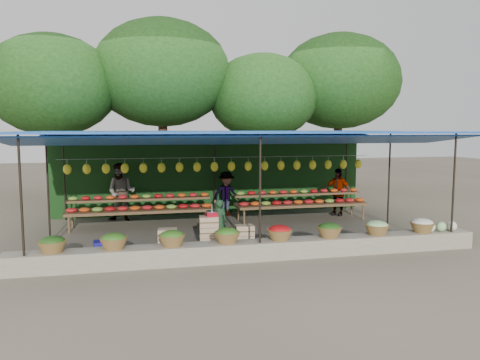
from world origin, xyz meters
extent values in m
plane|color=brown|center=(0.00, 0.00, 0.00)|extent=(60.00, 60.00, 0.00)
cube|color=#6D6457|center=(0.00, -2.75, 0.20)|extent=(10.60, 0.55, 0.40)
cylinder|color=black|center=(-4.80, -2.90, 1.40)|extent=(0.05, 0.05, 2.80)
cylinder|color=black|center=(0.00, -2.90, 1.40)|extent=(0.05, 0.05, 2.80)
cylinder|color=black|center=(4.80, -2.90, 1.40)|extent=(0.05, 0.05, 2.80)
cylinder|color=black|center=(-4.80, 0.00, 1.40)|extent=(0.05, 0.05, 2.80)
cylinder|color=black|center=(4.80, 0.00, 1.40)|extent=(0.05, 0.05, 2.80)
cylinder|color=black|center=(-4.80, 2.90, 1.40)|extent=(0.05, 0.05, 2.80)
cylinder|color=black|center=(0.00, 2.90, 1.40)|extent=(0.05, 0.05, 2.80)
cylinder|color=black|center=(4.80, 2.90, 1.40)|extent=(0.05, 0.05, 2.80)
cube|color=#164BAA|center=(0.00, 0.00, 2.80)|extent=(10.80, 6.60, 0.04)
cube|color=#164BAA|center=(0.00, -2.00, 2.62)|extent=(10.80, 2.19, 0.26)
cube|color=#164BAA|center=(0.00, 2.00, 2.62)|extent=(10.80, 2.19, 0.26)
cylinder|color=#AAA9AF|center=(0.00, 1.40, 2.02)|extent=(9.60, 0.01, 0.01)
ellipsoid|color=#FDF528|center=(-4.50, 1.40, 1.74)|extent=(0.23, 0.17, 0.30)
ellipsoid|color=#FDF528|center=(-3.97, 1.40, 1.74)|extent=(0.23, 0.17, 0.30)
ellipsoid|color=#FDF528|center=(-3.44, 1.40, 1.74)|extent=(0.23, 0.17, 0.30)
ellipsoid|color=#FDF528|center=(-2.91, 1.40, 1.74)|extent=(0.23, 0.17, 0.30)
ellipsoid|color=#FDF528|center=(-2.38, 1.40, 1.74)|extent=(0.23, 0.17, 0.30)
ellipsoid|color=#FDF528|center=(-1.85, 1.40, 1.74)|extent=(0.23, 0.17, 0.30)
ellipsoid|color=#FDF528|center=(-1.32, 1.40, 1.74)|extent=(0.23, 0.17, 0.30)
ellipsoid|color=#FDF528|center=(-0.79, 1.40, 1.74)|extent=(0.23, 0.17, 0.30)
ellipsoid|color=#FDF528|center=(-0.26, 1.40, 1.74)|extent=(0.23, 0.17, 0.30)
ellipsoid|color=#FDF528|center=(0.26, 1.40, 1.74)|extent=(0.23, 0.17, 0.30)
ellipsoid|color=#FDF528|center=(0.79, 1.40, 1.74)|extent=(0.23, 0.17, 0.30)
ellipsoid|color=#FDF528|center=(1.32, 1.40, 1.74)|extent=(0.23, 0.17, 0.30)
ellipsoid|color=#FDF528|center=(1.85, 1.40, 1.74)|extent=(0.23, 0.17, 0.30)
ellipsoid|color=#FDF528|center=(2.38, 1.40, 1.74)|extent=(0.23, 0.17, 0.30)
ellipsoid|color=#FDF528|center=(2.91, 1.40, 1.74)|extent=(0.23, 0.17, 0.30)
ellipsoid|color=#FDF528|center=(3.44, 1.40, 1.74)|extent=(0.23, 0.17, 0.30)
ellipsoid|color=#FDF528|center=(3.97, 1.40, 1.74)|extent=(0.23, 0.17, 0.30)
ellipsoid|color=#FDF528|center=(4.50, 1.40, 1.74)|extent=(0.23, 0.17, 0.30)
ellipsoid|color=#224B14|center=(-4.30, -2.75, 0.62)|extent=(0.52, 0.52, 0.23)
ellipsoid|color=#33661B|center=(-3.10, -2.75, 0.62)|extent=(0.52, 0.52, 0.23)
ellipsoid|color=#33661B|center=(-1.90, -2.75, 0.62)|extent=(0.52, 0.52, 0.23)
ellipsoid|color=#33661B|center=(-0.70, -2.75, 0.62)|extent=(0.52, 0.52, 0.23)
ellipsoid|color=#AE0E10|center=(0.50, -2.75, 0.62)|extent=(0.52, 0.52, 0.23)
ellipsoid|color=#224B14|center=(1.70, -2.75, 0.62)|extent=(0.52, 0.52, 0.23)
ellipsoid|color=#93C97D|center=(2.90, -2.75, 0.62)|extent=(0.52, 0.52, 0.23)
ellipsoid|color=beige|center=(4.10, -2.75, 0.62)|extent=(0.52, 0.52, 0.23)
cube|color=#193E16|center=(0.00, 3.15, 1.25)|extent=(10.60, 0.06, 2.50)
cylinder|color=#361F13|center=(-5.50, 5.80, 1.98)|extent=(0.36, 0.36, 3.97)
ellipsoid|color=#13350E|center=(-5.50, 5.80, 4.46)|extent=(4.77, 4.77, 3.69)
cylinder|color=#361F13|center=(-1.50, 6.20, 2.24)|extent=(0.36, 0.36, 4.48)
ellipsoid|color=#13350E|center=(-1.50, 6.20, 5.04)|extent=(5.39, 5.39, 4.17)
cylinder|color=#361F13|center=(2.50, 5.90, 1.86)|extent=(0.36, 0.36, 3.71)
ellipsoid|color=#13350E|center=(2.50, 5.90, 4.18)|extent=(4.47, 4.47, 3.45)
cylinder|color=#361F13|center=(6.00, 6.30, 2.18)|extent=(0.36, 0.36, 4.35)
ellipsoid|color=#13350E|center=(6.00, 6.30, 4.90)|extent=(5.24, 5.24, 4.05)
cube|color=#4E3B1F|center=(-2.50, 1.30, 0.50)|extent=(4.20, 0.95, 0.08)
cube|color=#4E3B1F|center=(-2.50, 1.60, 0.78)|extent=(4.20, 0.35, 0.06)
cylinder|color=#4E3B1F|center=(-4.45, 0.90, 0.25)|extent=(0.06, 0.06, 0.50)
cylinder|color=#4E3B1F|center=(-0.55, 0.90, 0.25)|extent=(0.06, 0.06, 0.50)
cylinder|color=#4E3B1F|center=(-4.45, 1.70, 0.25)|extent=(0.06, 0.06, 0.50)
cylinder|color=#4E3B1F|center=(-0.55, 1.70, 0.25)|extent=(0.06, 0.06, 0.50)
ellipsoid|color=red|center=(-4.40, 1.15, 0.60)|extent=(0.31, 0.26, 0.13)
ellipsoid|color=#76A231|center=(-4.40, 1.60, 0.87)|extent=(0.26, 0.22, 0.12)
ellipsoid|color=#CC4512|center=(-4.05, 1.15, 0.60)|extent=(0.31, 0.26, 0.13)
ellipsoid|color=#AE0E10|center=(-4.05, 1.60, 0.87)|extent=(0.26, 0.22, 0.12)
ellipsoid|color=#76A231|center=(-3.70, 1.15, 0.60)|extent=(0.31, 0.26, 0.13)
ellipsoid|color=red|center=(-3.70, 1.60, 0.87)|extent=(0.26, 0.22, 0.12)
ellipsoid|color=#AE0E10|center=(-3.35, 1.15, 0.60)|extent=(0.31, 0.26, 0.13)
ellipsoid|color=#CC4512|center=(-3.35, 1.60, 0.87)|extent=(0.26, 0.22, 0.12)
ellipsoid|color=red|center=(-3.00, 1.15, 0.60)|extent=(0.31, 0.26, 0.13)
ellipsoid|color=red|center=(-3.00, 1.60, 0.87)|extent=(0.26, 0.22, 0.12)
ellipsoid|color=#CC4512|center=(-2.65, 1.15, 0.60)|extent=(0.31, 0.26, 0.13)
ellipsoid|color=#CC4512|center=(-2.65, 1.60, 0.87)|extent=(0.26, 0.22, 0.12)
ellipsoid|color=red|center=(-2.30, 1.15, 0.60)|extent=(0.31, 0.26, 0.13)
ellipsoid|color=#76A231|center=(-2.30, 1.60, 0.87)|extent=(0.26, 0.22, 0.12)
ellipsoid|color=#CC4512|center=(-1.95, 1.15, 0.60)|extent=(0.31, 0.26, 0.13)
ellipsoid|color=#AE0E10|center=(-1.95, 1.60, 0.87)|extent=(0.26, 0.22, 0.12)
ellipsoid|color=#76A231|center=(-1.60, 1.15, 0.60)|extent=(0.31, 0.26, 0.13)
ellipsoid|color=red|center=(-1.60, 1.60, 0.87)|extent=(0.26, 0.22, 0.12)
ellipsoid|color=#AE0E10|center=(-1.25, 1.15, 0.60)|extent=(0.31, 0.26, 0.13)
ellipsoid|color=#CC4512|center=(-1.25, 1.60, 0.87)|extent=(0.26, 0.22, 0.12)
ellipsoid|color=red|center=(-0.90, 1.15, 0.60)|extent=(0.31, 0.26, 0.13)
ellipsoid|color=red|center=(-0.90, 1.60, 0.87)|extent=(0.26, 0.22, 0.12)
ellipsoid|color=#CC4512|center=(-0.55, 1.15, 0.60)|extent=(0.31, 0.26, 0.13)
ellipsoid|color=#CC4512|center=(-0.55, 1.60, 0.87)|extent=(0.26, 0.22, 0.12)
cube|color=#4E3B1F|center=(2.50, 1.30, 0.50)|extent=(4.20, 0.95, 0.08)
cube|color=#4E3B1F|center=(2.50, 1.60, 0.78)|extent=(4.20, 0.35, 0.06)
cylinder|color=#4E3B1F|center=(0.55, 0.90, 0.25)|extent=(0.06, 0.06, 0.50)
cylinder|color=#4E3B1F|center=(4.45, 0.90, 0.25)|extent=(0.06, 0.06, 0.50)
cylinder|color=#4E3B1F|center=(0.55, 1.70, 0.25)|extent=(0.06, 0.06, 0.50)
cylinder|color=#4E3B1F|center=(4.45, 1.70, 0.25)|extent=(0.06, 0.06, 0.50)
ellipsoid|color=red|center=(0.60, 1.15, 0.60)|extent=(0.31, 0.26, 0.13)
ellipsoid|color=#76A231|center=(0.60, 1.60, 0.87)|extent=(0.26, 0.22, 0.12)
ellipsoid|color=#CC4512|center=(0.95, 1.15, 0.60)|extent=(0.31, 0.26, 0.13)
ellipsoid|color=#AE0E10|center=(0.95, 1.60, 0.87)|extent=(0.26, 0.22, 0.12)
ellipsoid|color=#76A231|center=(1.30, 1.15, 0.60)|extent=(0.31, 0.26, 0.13)
ellipsoid|color=red|center=(1.30, 1.60, 0.87)|extent=(0.26, 0.22, 0.12)
ellipsoid|color=#AE0E10|center=(1.65, 1.15, 0.60)|extent=(0.31, 0.26, 0.13)
ellipsoid|color=#CC4512|center=(1.65, 1.60, 0.87)|extent=(0.26, 0.22, 0.12)
ellipsoid|color=red|center=(2.00, 1.15, 0.60)|extent=(0.31, 0.26, 0.13)
ellipsoid|color=red|center=(2.00, 1.60, 0.87)|extent=(0.26, 0.22, 0.12)
ellipsoid|color=#CC4512|center=(2.35, 1.15, 0.60)|extent=(0.31, 0.26, 0.13)
ellipsoid|color=#CC4512|center=(2.35, 1.60, 0.87)|extent=(0.26, 0.22, 0.12)
ellipsoid|color=red|center=(2.70, 1.15, 0.60)|extent=(0.31, 0.26, 0.13)
ellipsoid|color=#76A231|center=(2.70, 1.60, 0.87)|extent=(0.26, 0.22, 0.12)
ellipsoid|color=#CC4512|center=(3.05, 1.15, 0.60)|extent=(0.31, 0.26, 0.13)
ellipsoid|color=#AE0E10|center=(3.05, 1.60, 0.87)|extent=(0.26, 0.22, 0.12)
ellipsoid|color=#76A231|center=(3.40, 1.15, 0.60)|extent=(0.31, 0.26, 0.13)
ellipsoid|color=red|center=(3.40, 1.60, 0.87)|extent=(0.26, 0.22, 0.12)
ellipsoid|color=#AE0E10|center=(3.75, 1.15, 0.60)|extent=(0.31, 0.26, 0.13)
ellipsoid|color=#CC4512|center=(3.75, 1.60, 0.87)|extent=(0.26, 0.22, 0.12)
ellipsoid|color=red|center=(4.10, 1.15, 0.60)|extent=(0.31, 0.26, 0.13)
ellipsoid|color=red|center=(4.10, 1.60, 0.87)|extent=(0.26, 0.22, 0.12)
ellipsoid|color=#CC4512|center=(4.45, 1.15, 0.60)|extent=(0.31, 0.26, 0.13)
ellipsoid|color=#CC4512|center=(4.45, 1.60, 0.87)|extent=(0.26, 0.22, 0.12)
cube|color=#9E795A|center=(-1.91, -1.52, 0.12)|extent=(0.48, 0.38, 0.25)
cube|color=#9E795A|center=(-1.91, -1.52, 0.39)|extent=(0.48, 0.38, 0.25)
cube|color=#9E795A|center=(-0.91, -1.52, 0.12)|extent=(0.48, 0.38, 0.25)
cube|color=#9E795A|center=(-0.91, -1.52, 0.39)|extent=(0.48, 0.38, 0.25)
cube|color=#9E795A|center=(-0.91, -1.52, 0.65)|extent=(0.48, 0.38, 0.25)
cube|color=#9E795A|center=(-0.01, -1.52, 0.12)|extent=(0.48, 0.38, 0.25)
cube|color=#9E795A|center=(-0.01, -1.52, 0.39)|extent=(0.48, 0.38, 0.25)
cube|color=#A90D1E|center=(-0.83, -1.52, 0.82)|extent=(0.27, 0.23, 0.11)
cylinder|color=#AAA9AF|center=(-0.83, -1.52, 0.89)|extent=(0.29, 0.29, 0.03)
cylinder|color=#AAA9AF|center=(-0.83, -1.52, 0.98)|extent=(0.03, 0.03, 0.20)
imported|color=#1A3A1F|center=(-0.63, -1.32, 0.58)|extent=(0.43, 0.29, 1.15)
imported|color=slate|center=(-3.05, 2.39, 0.91)|extent=(1.05, 0.92, 1.82)
imported|color=slate|center=(0.31, 2.46, 0.74)|extent=(1.08, 0.81, 1.48)
imported|color=slate|center=(3.97, 1.80, 0.79)|extent=(0.94, 0.91, 1.58)
cube|color=navy|center=(-5.34, -2.52, 0.15)|extent=(0.49, 0.36, 0.29)
cube|color=navy|center=(-3.37, -1.48, 0.14)|extent=(0.52, 0.41, 0.29)
camera|label=1|loc=(-2.65, -12.58, 2.89)|focal=35.00mm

